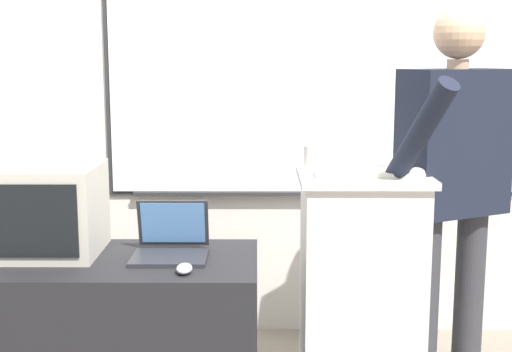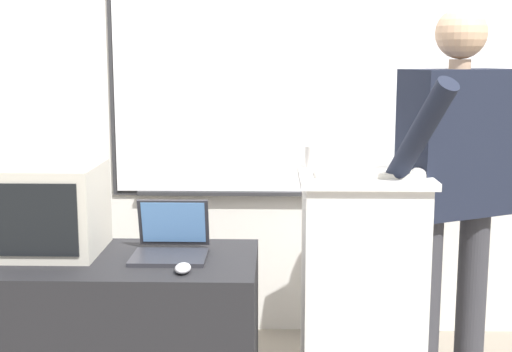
# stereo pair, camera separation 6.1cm
# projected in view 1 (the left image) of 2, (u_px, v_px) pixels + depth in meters

# --- Properties ---
(back_wall) EXTENTS (6.40, 0.17, 2.88)m
(back_wall) POSITION_uv_depth(u_px,v_px,m) (268.00, 66.00, 3.74)
(back_wall) COLOR silver
(back_wall) RESTS_ON ground_plane
(lectern_podium) EXTENTS (0.53, 0.46, 1.01)m
(lectern_podium) POSITION_uv_depth(u_px,v_px,m) (360.00, 291.00, 3.01)
(lectern_podium) COLOR silver
(lectern_podium) RESTS_ON ground_plane
(side_desk) EXTENTS (1.07, 0.60, 0.69)m
(side_desk) POSITION_uv_depth(u_px,v_px,m) (126.00, 341.00, 2.89)
(side_desk) COLOR black
(side_desk) RESTS_ON ground_plane
(person_presenter) EXTENTS (0.64, 0.71, 1.69)m
(person_presenter) POSITION_uv_depth(u_px,v_px,m) (453.00, 175.00, 3.03)
(person_presenter) COLOR #333338
(person_presenter) RESTS_ON ground_plane
(laptop) EXTENTS (0.30, 0.29, 0.22)m
(laptop) POSITION_uv_depth(u_px,v_px,m) (171.00, 242.00, 2.87)
(laptop) COLOR #28282D
(laptop) RESTS_ON side_desk
(wireless_keyboard) EXTENTS (0.43, 0.14, 0.02)m
(wireless_keyboard) POSITION_uv_depth(u_px,v_px,m) (368.00, 173.00, 2.86)
(wireless_keyboard) COLOR beige
(wireless_keyboard) RESTS_ON lectern_podium
(computer_mouse_by_laptop) EXTENTS (0.06, 0.10, 0.03)m
(computer_mouse_by_laptop) POSITION_uv_depth(u_px,v_px,m) (184.00, 269.00, 2.64)
(computer_mouse_by_laptop) COLOR #BCBCC1
(computer_mouse_by_laptop) RESTS_ON side_desk
(computer_mouse_by_keyboard) EXTENTS (0.06, 0.10, 0.03)m
(computer_mouse_by_keyboard) POSITION_uv_depth(u_px,v_px,m) (418.00, 171.00, 2.87)
(computer_mouse_by_keyboard) COLOR silver
(computer_mouse_by_keyboard) RESTS_ON lectern_podium
(crt_monitor) EXTENTS (0.40, 0.41, 0.36)m
(crt_monitor) POSITION_uv_depth(u_px,v_px,m) (50.00, 210.00, 2.88)
(crt_monitor) COLOR #BCB7A8
(crt_monitor) RESTS_ON side_desk
(coffee_mug) EXTENTS (0.13, 0.08, 0.09)m
(coffee_mug) POSITION_uv_depth(u_px,v_px,m) (314.00, 156.00, 3.07)
(coffee_mug) COLOR silver
(coffee_mug) RESTS_ON lectern_podium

